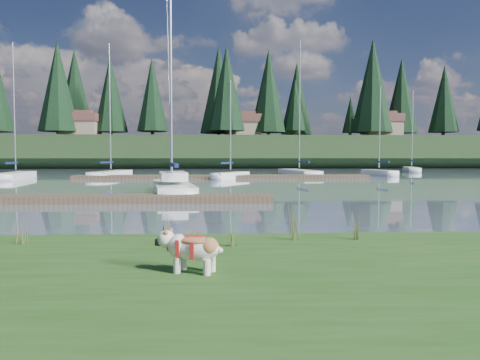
{
  "coord_description": "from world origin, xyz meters",
  "views": [
    {
      "loc": [
        1.71,
        -11.5,
        2.03
      ],
      "look_at": [
        2.21,
        -0.5,
        1.45
      ],
      "focal_mm": 35.0,
      "sensor_mm": 36.0,
      "label": 1
    }
  ],
  "objects": [
    {
      "name": "conifer_6",
      "position": [
        28.0,
        68.0,
        13.99
      ],
      "size": [
        7.04,
        7.04,
        17.0
      ],
      "color": "#382619",
      "rests_on": "ridge"
    },
    {
      "name": "sailboat_bg_5",
      "position": [
        25.98,
        46.53,
        0.32
      ],
      "size": [
        3.13,
        7.17,
        10.19
      ],
      "rotation": [
        0.0,
        0.0,
        1.31
      ],
      "color": "white",
      "rests_on": "ground"
    },
    {
      "name": "conifer_3",
      "position": [
        -10.0,
        72.0,
        11.74
      ],
      "size": [
        4.84,
        4.84,
        12.25
      ],
      "color": "#382619",
      "rests_on": "ridge"
    },
    {
      "name": "ridge",
      "position": [
        0.0,
        73.0,
        2.5
      ],
      "size": [
        200.0,
        20.0,
        5.0
      ],
      "primitive_type": "cube",
      "color": "black",
      "rests_on": "ground"
    },
    {
      "name": "sailboat_main",
      "position": [
        -0.88,
        14.2,
        0.42
      ],
      "size": [
        3.3,
        9.45,
        13.29
      ],
      "rotation": [
        0.0,
        0.0,
        1.73
      ],
      "color": "white",
      "rests_on": "ground"
    },
    {
      "name": "weed_4",
      "position": [
        1.99,
        -2.96,
        0.53
      ],
      "size": [
        0.17,
        0.14,
        0.44
      ],
      "color": "#475B23",
      "rests_on": "bank"
    },
    {
      "name": "sailboat_bg_1",
      "position": [
        -8.41,
        33.91,
        0.33
      ],
      "size": [
        2.83,
        8.63,
        12.59
      ],
      "rotation": [
        0.0,
        0.0,
        1.43
      ],
      "color": "white",
      "rests_on": "ground"
    },
    {
      "name": "conifer_5",
      "position": [
        15.0,
        70.0,
        10.83
      ],
      "size": [
        3.96,
        3.96,
        10.35
      ],
      "color": "#382619",
      "rests_on": "ridge"
    },
    {
      "name": "dock_near",
      "position": [
        -4.0,
        9.0,
        0.15
      ],
      "size": [
        16.0,
        2.0,
        0.3
      ],
      "primitive_type": "cube",
      "color": "#4C3D2C",
      "rests_on": "ground"
    },
    {
      "name": "conifer_7",
      "position": [
        42.0,
        71.0,
        12.19
      ],
      "size": [
        5.28,
        5.28,
        13.2
      ],
      "color": "#382619",
      "rests_on": "ridge"
    },
    {
      "name": "weed_3",
      "position": [
        -2.07,
        -2.48,
        0.61
      ],
      "size": [
        0.17,
        0.14,
        0.62
      ],
      "color": "#475B23",
      "rests_on": "bank"
    },
    {
      "name": "sailboat_bg_4",
      "position": [
        17.8,
        35.58,
        0.33
      ],
      "size": [
        2.35,
        6.15,
        9.12
      ],
      "rotation": [
        0.0,
        0.0,
        1.77
      ],
      "color": "white",
      "rests_on": "ground"
    },
    {
      "name": "house_0",
      "position": [
        -22.0,
        70.0,
        7.31
      ],
      "size": [
        6.3,
        5.3,
        4.65
      ],
      "color": "gray",
      "rests_on": "ridge"
    },
    {
      "name": "weed_0",
      "position": [
        0.72,
        -2.66,
        0.64
      ],
      "size": [
        0.17,
        0.14,
        0.69
      ],
      "color": "#475B23",
      "rests_on": "bank"
    },
    {
      "name": "conifer_4",
      "position": [
        3.0,
        66.0,
        13.09
      ],
      "size": [
        6.16,
        6.16,
        15.1
      ],
      "color": "#382619",
      "rests_on": "ridge"
    },
    {
      "name": "bulldog",
      "position": [
        1.33,
        -4.83,
        0.72
      ],
      "size": [
        1.0,
        0.59,
        0.59
      ],
      "rotation": [
        0.0,
        0.0,
        2.83
      ],
      "color": "silver",
      "rests_on": "bank"
    },
    {
      "name": "sailboat_bg_0",
      "position": [
        -16.16,
        30.91,
        0.32
      ],
      "size": [
        2.61,
        8.38,
        11.93
      ],
      "rotation": [
        0.0,
        0.0,
        1.69
      ],
      "color": "white",
      "rests_on": "ground"
    },
    {
      "name": "sailboat_bg_3",
      "position": [
        9.77,
        36.72,
        0.32
      ],
      "size": [
        3.4,
        9.69,
        13.8
      ],
      "rotation": [
        0.0,
        0.0,
        1.74
      ],
      "color": "white",
      "rests_on": "ground"
    },
    {
      "name": "weed_2",
      "position": [
        3.21,
        -2.3,
        0.68
      ],
      "size": [
        0.17,
        0.14,
        0.79
      ],
      "color": "#475B23",
      "rests_on": "bank"
    },
    {
      "name": "mud_lip",
      "position": [
        0.0,
        -1.6,
        0.07
      ],
      "size": [
        60.0,
        0.5,
        0.14
      ],
      "primitive_type": "cube",
      "color": "#33281C",
      "rests_on": "ground"
    },
    {
      "name": "sailboat_bg_2",
      "position": [
        2.97,
        29.67,
        0.34
      ],
      "size": [
        3.9,
        5.3,
        8.65
      ],
      "rotation": [
        0.0,
        0.0,
        1.01
      ],
      "color": "white",
      "rests_on": "ground"
    },
    {
      "name": "ground",
      "position": [
        0.0,
        30.0,
        0.0
      ],
      "size": [
        200.0,
        200.0,
        0.0
      ],
      "primitive_type": "plane",
      "color": "gray",
      "rests_on": "ground"
    },
    {
      "name": "conifer_2",
      "position": [
        -25.0,
        68.0,
        13.54
      ],
      "size": [
        6.6,
        6.6,
        16.05
      ],
      "color": "#382619",
      "rests_on": "ridge"
    },
    {
      "name": "house_1",
      "position": [
        6.0,
        71.0,
        7.31
      ],
      "size": [
        6.3,
        5.3,
        4.65
      ],
      "color": "gray",
      "rests_on": "ridge"
    },
    {
      "name": "weed_1",
      "position": [
        1.25,
        -2.55,
        0.54
      ],
      "size": [
        0.17,
        0.14,
        0.44
      ],
      "color": "#475B23",
      "rests_on": "bank"
    },
    {
      "name": "weed_5",
      "position": [
        4.46,
        -2.34,
        0.6
      ],
      "size": [
        0.17,
        0.14,
        0.59
      ],
      "color": "#475B23",
      "rests_on": "bank"
    },
    {
      "name": "dock_far",
      "position": [
        2.0,
        30.0,
        0.15
      ],
      "size": [
        26.0,
        2.2,
        0.3
      ],
      "primitive_type": "cube",
      "color": "#4C3D2C",
      "rests_on": "ground"
    },
    {
      "name": "house_2",
      "position": [
        30.0,
        69.0,
        7.31
      ],
      "size": [
        6.3,
        5.3,
        4.65
      ],
      "color": "gray",
      "rests_on": "ridge"
    },
    {
      "name": "bank",
      "position": [
        0.0,
        -6.0,
        0.17
      ],
      "size": [
        60.0,
        9.0,
        0.35
      ],
      "primitive_type": "cube",
      "color": "#284D1B",
      "rests_on": "ground"
    }
  ]
}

